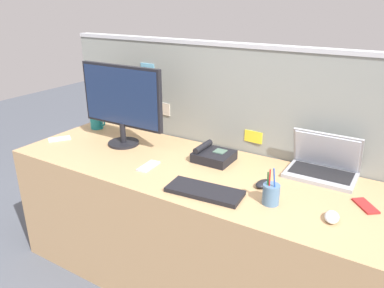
{
  "coord_description": "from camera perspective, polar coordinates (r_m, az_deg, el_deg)",
  "views": [
    {
      "loc": [
        1.0,
        -1.59,
        1.63
      ],
      "look_at": [
        0.0,
        0.05,
        0.88
      ],
      "focal_mm": 34.74,
      "sensor_mm": 36.0,
      "label": 1
    }
  ],
  "objects": [
    {
      "name": "ground_plane",
      "position": [
        2.49,
        -0.64,
        -19.5
      ],
      "size": [
        10.0,
        10.0,
        0.0
      ],
      "primitive_type": "plane",
      "color": "#4C515B"
    },
    {
      "name": "desk",
      "position": [
        2.26,
        -0.68,
        -12.24
      ],
      "size": [
        2.1,
        0.73,
        0.76
      ],
      "primitive_type": "cube",
      "color": "tan",
      "rests_on": "ground_plane"
    },
    {
      "name": "cubicle_divider",
      "position": [
        2.42,
        4.4,
        -1.24
      ],
      "size": [
        2.3,
        0.08,
        1.4
      ],
      "color": "gray",
      "rests_on": "ground_plane"
    },
    {
      "name": "desktop_monitor",
      "position": [
        2.35,
        -10.78,
        6.65
      ],
      "size": [
        0.59,
        0.2,
        0.51
      ],
      "color": "black",
      "rests_on": "desk"
    },
    {
      "name": "laptop",
      "position": [
        2.08,
        19.48,
        -2.97
      ],
      "size": [
        0.35,
        0.24,
        0.23
      ],
      "color": "#9EA0A8",
      "rests_on": "desk"
    },
    {
      "name": "desk_phone",
      "position": [
        2.14,
        3.24,
        -1.76
      ],
      "size": [
        0.21,
        0.19,
        0.09
      ],
      "color": "black",
      "rests_on": "desk"
    },
    {
      "name": "keyboard_main",
      "position": [
        1.8,
        1.94,
        -7.26
      ],
      "size": [
        0.38,
        0.18,
        0.02
      ],
      "primitive_type": "cube",
      "rotation": [
        0.0,
        0.0,
        0.09
      ],
      "color": "black",
      "rests_on": "desk"
    },
    {
      "name": "computer_mouse_right_hand",
      "position": [
        1.7,
        20.68,
        -10.43
      ],
      "size": [
        0.07,
        0.11,
        0.03
      ],
      "primitive_type": "ellipsoid",
      "rotation": [
        0.0,
        0.0,
        0.14
      ],
      "color": "silver",
      "rests_on": "desk"
    },
    {
      "name": "computer_mouse_left_hand",
      "position": [
        1.89,
        10.87,
        -6.01
      ],
      "size": [
        0.08,
        0.11,
        0.03
      ],
      "primitive_type": "ellipsoid",
      "rotation": [
        0.0,
        0.0,
        -0.24
      ],
      "color": "black",
      "rests_on": "desk"
    },
    {
      "name": "pen_cup",
      "position": [
        1.74,
        12.03,
        -7.5
      ],
      "size": [
        0.08,
        0.08,
        0.19
      ],
      "color": "#4C7093",
      "rests_on": "desk"
    },
    {
      "name": "cell_phone_white_slab",
      "position": [
        2.62,
        -19.68,
        0.76
      ],
      "size": [
        0.13,
        0.15,
        0.01
      ],
      "primitive_type": "cube",
      "rotation": [
        0.0,
        0.0,
        -0.62
      ],
      "color": "silver",
      "rests_on": "desk"
    },
    {
      "name": "cell_phone_red_case",
      "position": [
        1.87,
        25.09,
        -8.58
      ],
      "size": [
        0.13,
        0.14,
        0.01
      ],
      "primitive_type": "cube",
      "rotation": [
        0.0,
        0.0,
        0.69
      ],
      "color": "#B22323",
      "rests_on": "desk"
    },
    {
      "name": "cell_phone_silver_slab",
      "position": [
        2.08,
        -6.7,
        -3.4
      ],
      "size": [
        0.07,
        0.16,
        0.01
      ],
      "primitive_type": "cube",
      "rotation": [
        0.0,
        0.0,
        0.07
      ],
      "color": "#B7BAC1",
      "rests_on": "desk"
    },
    {
      "name": "coffee_mug",
      "position": [
        2.76,
        -14.4,
        3.39
      ],
      "size": [
        0.13,
        0.09,
        0.1
      ],
      "color": "#197A84",
      "rests_on": "desk"
    }
  ]
}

